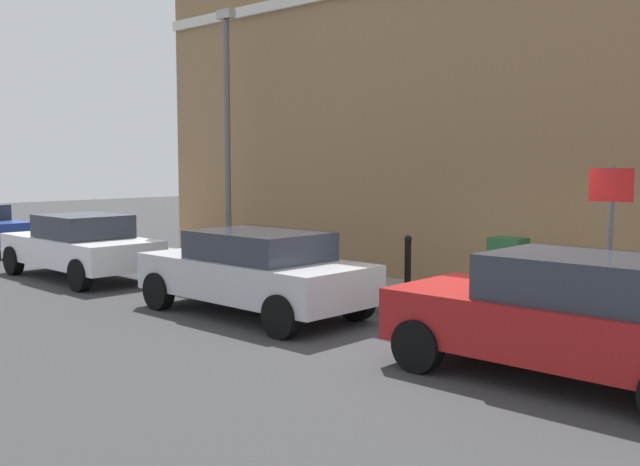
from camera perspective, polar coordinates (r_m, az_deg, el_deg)
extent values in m
plane|color=#38383A|center=(10.37, 11.29, -8.51)|extent=(80.00, 80.00, 0.00)
cube|color=gray|center=(15.62, -3.75, -3.41)|extent=(2.49, 30.00, 0.15)
cube|color=olive|center=(18.27, 10.66, 13.22)|extent=(6.91, 13.02, 9.95)
cube|color=maroon|center=(8.84, 18.54, -6.89)|extent=(1.82, 4.01, 0.64)
cube|color=#2D333D|center=(8.66, 19.90, -3.38)|extent=(1.58, 2.02, 0.53)
cylinder|color=black|center=(8.89, 7.63, -8.69)|extent=(0.23, 0.64, 0.64)
cylinder|color=black|center=(10.27, 12.98, -6.85)|extent=(0.23, 0.64, 0.64)
cube|color=#B7B7BC|center=(12.03, -5.18, -3.44)|extent=(1.74, 4.12, 0.61)
cube|color=#2D333D|center=(11.86, -4.77, -1.01)|extent=(1.53, 2.11, 0.47)
cylinder|color=black|center=(12.76, -12.46, -4.43)|extent=(0.22, 0.64, 0.64)
cylinder|color=black|center=(13.73, -6.80, -3.64)|extent=(0.22, 0.64, 0.64)
cylinder|color=black|center=(10.45, -3.02, -6.50)|extent=(0.22, 0.64, 0.64)
cylinder|color=black|center=(11.62, 2.85, -5.28)|extent=(0.22, 0.64, 0.64)
cube|color=silver|center=(16.60, -18.19, -1.28)|extent=(1.79, 4.18, 0.58)
cube|color=#2D333D|center=(16.41, -17.98, 0.48)|extent=(1.54, 1.82, 0.51)
cylinder|color=black|center=(17.67, -22.76, -1.99)|extent=(0.23, 0.64, 0.64)
cylinder|color=black|center=(18.35, -18.13, -1.57)|extent=(0.23, 0.64, 0.64)
cylinder|color=black|center=(14.93, -18.20, -3.14)|extent=(0.23, 0.64, 0.64)
cylinder|color=black|center=(15.72, -12.99, -2.58)|extent=(0.23, 0.64, 0.64)
cylinder|color=black|center=(21.45, -21.97, -0.71)|extent=(0.22, 0.64, 0.64)
cube|color=#1E4C28|center=(12.12, 14.39, -3.06)|extent=(0.40, 0.55, 1.15)
cube|color=#333333|center=(12.20, 14.33, -5.54)|extent=(0.46, 0.61, 0.08)
cylinder|color=black|center=(13.31, 6.85, -2.60)|extent=(0.12, 0.12, 0.95)
sphere|color=black|center=(13.25, 6.87, -0.48)|extent=(0.14, 0.14, 0.14)
cylinder|color=black|center=(13.45, -1.14, -2.48)|extent=(0.12, 0.12, 0.95)
sphere|color=black|center=(13.39, -1.15, -0.38)|extent=(0.14, 0.14, 0.14)
cylinder|color=#59595B|center=(10.47, 21.62, -1.42)|extent=(0.08, 0.08, 2.30)
cube|color=white|center=(10.39, 21.76, 3.50)|extent=(0.03, 0.56, 0.40)
cube|color=red|center=(10.38, 21.73, 3.50)|extent=(0.01, 0.60, 0.44)
cylinder|color=#59595B|center=(16.73, -7.22, 6.86)|extent=(0.14, 0.14, 5.50)
cube|color=#A5A599|center=(17.05, -7.34, 16.54)|extent=(0.20, 0.44, 0.20)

